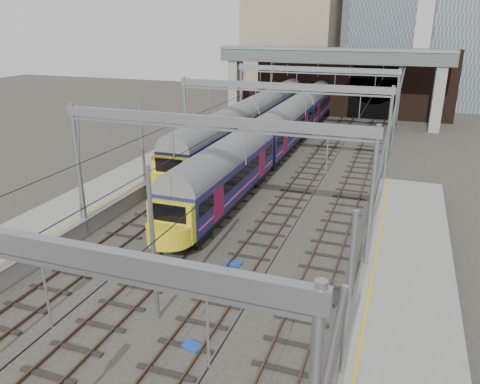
% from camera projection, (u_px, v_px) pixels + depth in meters
% --- Properties ---
extents(ground, '(160.00, 160.00, 0.00)m').
position_uv_depth(ground, '(134.00, 345.00, 18.79)').
color(ground, '#38332D').
rests_on(ground, ground).
extents(tracks, '(14.40, 80.00, 0.22)m').
position_uv_depth(tracks, '(251.00, 211.00, 32.05)').
color(tracks, '#4C3828').
rests_on(tracks, ground).
extents(overhead_line, '(16.80, 80.00, 8.00)m').
position_uv_depth(overhead_line, '(279.00, 101.00, 35.54)').
color(overhead_line, gray).
rests_on(overhead_line, ground).
extents(retaining_wall, '(28.00, 2.75, 9.00)m').
position_uv_depth(retaining_wall, '(348.00, 84.00, 62.79)').
color(retaining_wall, black).
rests_on(retaining_wall, ground).
extents(overbridge, '(28.00, 3.00, 9.25)m').
position_uv_depth(overbridge, '(332.00, 65.00, 56.98)').
color(overbridge, gray).
rests_on(overbridge, ground).
extents(train_main, '(2.74, 63.45, 4.74)m').
position_uv_depth(train_main, '(301.00, 113.00, 52.90)').
color(train_main, black).
rests_on(train_main, ground).
extents(train_second, '(2.84, 49.17, 4.87)m').
position_uv_depth(train_second, '(268.00, 110.00, 54.55)').
color(train_second, black).
rests_on(train_second, ground).
extents(equip_cover_a, '(0.87, 0.70, 0.09)m').
position_uv_depth(equip_cover_a, '(192.00, 346.00, 18.66)').
color(equip_cover_a, '#163EAC').
rests_on(equip_cover_a, ground).
extents(equip_cover_b, '(1.06, 0.85, 0.11)m').
position_uv_depth(equip_cover_b, '(204.00, 220.00, 30.56)').
color(equip_cover_b, '#163EAC').
rests_on(equip_cover_b, ground).
extents(equip_cover_c, '(0.86, 0.63, 0.10)m').
position_uv_depth(equip_cover_c, '(234.00, 264.00, 25.01)').
color(equip_cover_c, '#163EAC').
rests_on(equip_cover_c, ground).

